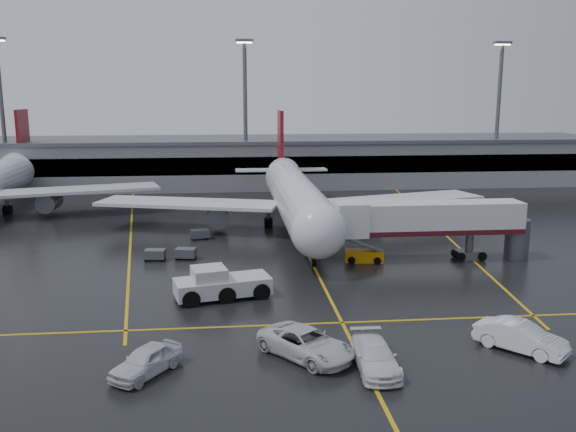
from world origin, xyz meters
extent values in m
plane|color=black|center=(0.00, 0.00, 0.00)|extent=(220.00, 220.00, 0.00)
cube|color=gold|center=(0.00, 0.00, 0.01)|extent=(0.25, 90.00, 0.02)
cube|color=gold|center=(0.00, -22.00, 0.01)|extent=(60.00, 0.25, 0.02)
cube|color=gold|center=(-20.00, 10.00, 0.01)|extent=(9.99, 69.35, 0.02)
cube|color=gold|center=(18.00, 10.00, 0.01)|extent=(7.57, 69.64, 0.02)
cube|color=gray|center=(0.00, 48.00, 4.00)|extent=(120.00, 18.00, 8.00)
cube|color=black|center=(0.00, 39.20, 4.50)|extent=(120.00, 0.40, 3.00)
cube|color=#595B60|center=(0.00, 48.00, 8.30)|extent=(122.00, 19.00, 0.60)
cylinder|color=#595B60|center=(-45.00, 42.00, 12.50)|extent=(0.70, 0.70, 25.00)
cylinder|color=#595B60|center=(-5.00, 42.00, 12.50)|extent=(0.70, 0.70, 25.00)
cube|color=#595B60|center=(-5.00, 42.00, 25.20)|extent=(3.00, 1.20, 0.50)
cube|color=#FFE5B2|center=(-5.00, 42.00, 24.90)|extent=(2.60, 0.90, 0.20)
cylinder|color=#595B60|center=(40.00, 42.00, 12.50)|extent=(0.70, 0.70, 25.00)
cube|color=#595B60|center=(40.00, 42.00, 25.20)|extent=(3.00, 1.20, 0.50)
cube|color=#FFE5B2|center=(40.00, 42.00, 24.90)|extent=(2.60, 0.90, 0.20)
cylinder|color=silver|center=(0.00, 8.00, 4.20)|extent=(5.20, 36.00, 5.20)
sphere|color=silver|center=(0.00, -10.00, 4.20)|extent=(5.20, 5.20, 5.20)
cone|color=silver|center=(0.00, 29.00, 4.80)|extent=(4.94, 8.00, 4.94)
cube|color=maroon|center=(0.00, 30.00, 9.70)|extent=(0.50, 5.50, 8.50)
cube|color=silver|center=(0.00, 29.00, 5.00)|extent=(14.00, 3.00, 0.25)
cube|color=silver|center=(-13.00, 10.00, 3.40)|extent=(22.80, 11.83, 0.40)
cube|color=silver|center=(13.00, 10.00, 3.40)|extent=(22.80, 11.83, 0.40)
cylinder|color=#595B60|center=(-9.50, 9.00, 2.00)|extent=(2.60, 4.50, 2.60)
cylinder|color=#595B60|center=(9.50, 9.00, 2.00)|extent=(2.60, 4.50, 2.60)
cylinder|color=#595B60|center=(0.00, -7.00, 1.00)|extent=(0.56, 0.56, 2.00)
cylinder|color=#595B60|center=(-3.20, 11.00, 1.00)|extent=(0.56, 0.56, 2.00)
cylinder|color=#595B60|center=(3.20, 11.00, 1.00)|extent=(0.56, 0.56, 2.00)
cylinder|color=black|center=(0.00, -7.00, 0.45)|extent=(0.40, 1.10, 1.10)
cylinder|color=black|center=(-3.20, 11.00, 0.55)|extent=(1.00, 1.40, 1.40)
cylinder|color=black|center=(3.20, 11.00, 0.55)|extent=(1.00, 1.40, 1.40)
cone|color=silver|center=(-42.00, 41.00, 4.80)|extent=(4.94, 8.00, 4.94)
cube|color=maroon|center=(-42.00, 42.00, 9.70)|extent=(0.50, 5.50, 8.50)
cube|color=silver|center=(-42.00, 41.00, 5.00)|extent=(14.00, 3.00, 0.25)
cube|color=silver|center=(-29.00, 22.00, 3.40)|extent=(22.80, 11.83, 0.40)
cylinder|color=#595B60|center=(-32.50, 21.00, 2.00)|extent=(2.60, 4.50, 2.60)
cylinder|color=#595B60|center=(-38.80, 23.00, 1.00)|extent=(0.56, 0.56, 2.00)
cylinder|color=black|center=(-38.80, 23.00, 0.55)|extent=(1.00, 1.40, 1.40)
cube|color=silver|center=(12.00, -6.00, 4.40)|extent=(18.00, 3.20, 3.00)
cube|color=#450F16|center=(12.00, -6.00, 3.10)|extent=(18.00, 3.30, 0.50)
cube|color=silver|center=(3.80, -6.00, 4.40)|extent=(3.00, 3.40, 3.30)
cylinder|color=#595B60|center=(16.00, -6.00, 1.50)|extent=(0.80, 0.80, 3.00)
cube|color=#595B60|center=(16.00, -6.00, 0.45)|extent=(2.60, 1.60, 0.90)
cylinder|color=#595B60|center=(21.00, -6.00, 2.00)|extent=(2.40, 2.40, 4.00)
cylinder|color=black|center=(14.90, -6.00, 0.45)|extent=(0.90, 1.80, 0.90)
cylinder|color=black|center=(17.10, -6.00, 0.45)|extent=(0.90, 1.80, 0.90)
cube|color=#BDBDC0|center=(-8.71, -15.49, 0.99)|extent=(8.22, 4.78, 1.32)
cube|color=#BDBDC0|center=(-9.78, -15.74, 2.09)|extent=(3.18, 3.18, 1.10)
cube|color=black|center=(-9.78, -15.74, 2.09)|extent=(2.87, 2.87, 0.99)
cylinder|color=black|center=(-11.50, -16.15, 0.61)|extent=(2.16, 3.55, 1.43)
cylinder|color=black|center=(-8.71, -15.49, 0.61)|extent=(2.16, 3.55, 1.43)
cylinder|color=black|center=(-5.92, -14.83, 0.61)|extent=(2.16, 3.55, 1.43)
cube|color=orange|center=(5.24, -5.91, 0.58)|extent=(4.00, 2.20, 1.16)
cube|color=#595B60|center=(5.24, -5.91, 1.68)|extent=(3.76, 1.55, 1.32)
cylinder|color=black|center=(4.00, -5.70, 0.32)|extent=(1.03, 1.89, 0.74)
cylinder|color=black|center=(6.49, -6.13, 0.32)|extent=(1.03, 1.89, 0.74)
imported|color=silver|center=(-3.38, -27.59, 0.93)|extent=(6.58, 7.11, 1.85)
imported|color=white|center=(0.55, -29.70, 0.84)|extent=(2.42, 5.83, 1.69)
imported|color=white|center=(10.60, -27.98, 0.96)|extent=(5.41, 5.68, 1.92)
imported|color=silver|center=(-13.14, -28.99, 0.86)|extent=(4.56, 5.28, 1.72)
cube|color=#595B60|center=(-12.52, -3.18, 0.65)|extent=(2.21, 1.65, 0.90)
cylinder|color=black|center=(-13.40, -3.52, 0.18)|extent=(0.40, 0.20, 0.40)
cylinder|color=black|center=(-11.83, -3.81, 0.18)|extent=(0.40, 0.20, 0.40)
cylinder|color=black|center=(-13.22, -2.54, 0.18)|extent=(0.40, 0.20, 0.40)
cylinder|color=black|center=(-11.65, -2.83, 0.18)|extent=(0.40, 0.20, 0.40)
cube|color=#595B60|center=(-15.56, -3.35, 0.65)|extent=(2.12, 1.49, 0.90)
cylinder|color=black|center=(-16.41, -3.77, 0.18)|extent=(0.40, 0.20, 0.40)
cylinder|color=black|center=(-14.82, -3.93, 0.18)|extent=(0.40, 0.20, 0.40)
cylinder|color=black|center=(-16.31, -2.77, 0.18)|extent=(0.40, 0.20, 0.40)
cylinder|color=black|center=(-14.72, -2.93, 0.18)|extent=(0.40, 0.20, 0.40)
cube|color=#595B60|center=(-11.48, 5.36, 0.65)|extent=(2.26, 1.77, 0.90)
cylinder|color=black|center=(-12.13, 4.67, 0.18)|extent=(0.40, 0.20, 0.40)
cylinder|color=black|center=(-10.58, 5.08, 0.18)|extent=(0.40, 0.20, 0.40)
cylinder|color=black|center=(-12.38, 5.64, 0.18)|extent=(0.40, 0.20, 0.40)
cylinder|color=black|center=(-10.84, 6.05, 0.18)|extent=(0.40, 0.20, 0.40)
camera|label=1|loc=(-8.05, -63.24, 16.39)|focal=37.80mm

